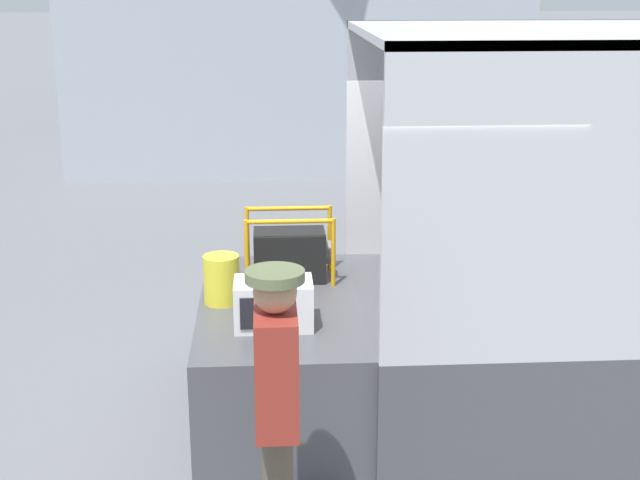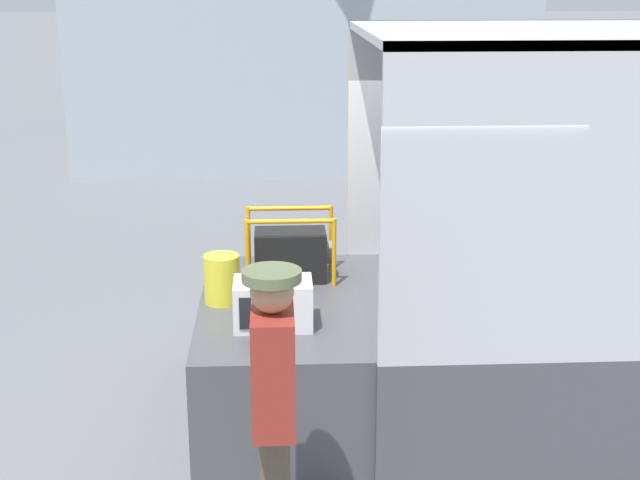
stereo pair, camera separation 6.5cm
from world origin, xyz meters
name	(u,v)px [view 2 (the right image)]	position (x,y,z in m)	size (l,w,h in m)	color
ground_plane	(358,410)	(0.00, 0.00, 0.00)	(160.00, 160.00, 0.00)	slate
tailgate_deck	(281,358)	(-0.62, 0.00, 0.47)	(1.23, 2.33, 0.95)	#4C4C51
microwave	(273,304)	(-0.67, -0.49, 1.12)	(0.56, 0.38, 0.34)	white
portable_generator	(293,254)	(-0.50, 0.54, 1.16)	(0.73, 0.44, 0.56)	black
orange_bucket	(222,279)	(-1.06, 0.01, 1.13)	(0.27, 0.27, 0.38)	yellow
worker_person	(273,387)	(-0.67, -1.87, 1.14)	(0.33, 0.44, 1.83)	brown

